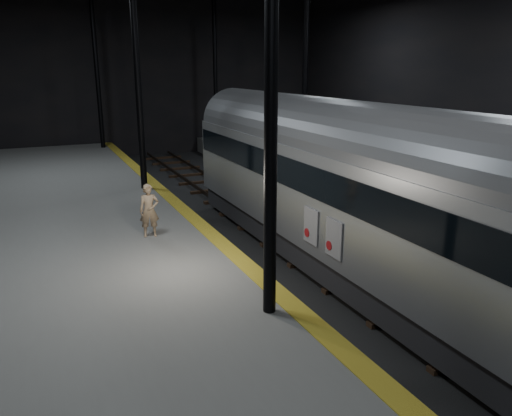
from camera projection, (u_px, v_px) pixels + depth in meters
ground at (322, 261)px, 15.68m from camera, size 44.00×44.00×0.00m
platform_left at (68, 289)px, 12.57m from camera, size 9.00×43.80×1.00m
platform_right at (496, 217)px, 18.53m from camera, size 9.00×43.80×1.00m
tactile_strip at (225, 246)px, 14.12m from camera, size 0.50×43.80×0.01m
track at (322, 259)px, 15.67m from camera, size 2.40×43.00×0.24m
train at (360, 188)px, 13.43m from camera, size 2.77×18.47×4.94m
woman at (149, 211)px, 14.76m from camera, size 0.64×0.48×1.59m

